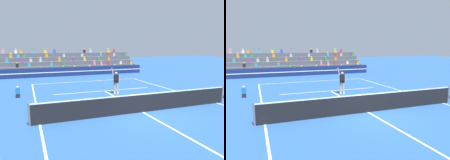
% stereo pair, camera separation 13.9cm
% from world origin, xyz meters
% --- Properties ---
extents(ground_plane, '(120.00, 120.00, 0.00)m').
position_xyz_m(ground_plane, '(0.00, 0.00, 0.00)').
color(ground_plane, '#285699').
extents(court_lines, '(11.10, 23.90, 0.01)m').
position_xyz_m(court_lines, '(0.00, 0.00, 0.00)').
color(court_lines, white).
rests_on(court_lines, ground).
extents(tennis_net, '(12.00, 0.10, 1.10)m').
position_xyz_m(tennis_net, '(0.00, 0.00, 0.54)').
color(tennis_net, slate).
rests_on(tennis_net, ground).
extents(sponsor_banner_wall, '(18.00, 0.26, 1.10)m').
position_xyz_m(sponsor_banner_wall, '(0.00, 16.89, 0.55)').
color(sponsor_banner_wall, navy).
rests_on(sponsor_banner_wall, ground).
extents(bleacher_stand, '(18.51, 4.75, 3.38)m').
position_xyz_m(bleacher_stand, '(-0.00, 20.69, 1.02)').
color(bleacher_stand, '#4C515B').
rests_on(bleacher_stand, ground).
extents(ball_kid_courtside, '(0.30, 0.36, 0.84)m').
position_xyz_m(ball_kid_courtside, '(-6.62, 6.49, 0.33)').
color(ball_kid_courtside, black).
rests_on(ball_kid_courtside, ground).
extents(tennis_player, '(0.88, 0.39, 2.50)m').
position_xyz_m(tennis_player, '(0.50, 5.13, 0.99)').
color(tennis_player, tan).
rests_on(tennis_player, ground).
extents(tennis_ball, '(0.07, 0.07, 0.07)m').
position_xyz_m(tennis_ball, '(4.04, 9.12, 0.03)').
color(tennis_ball, '#C6DB33').
rests_on(tennis_ball, ground).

